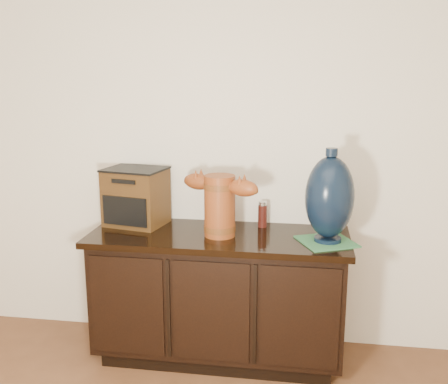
% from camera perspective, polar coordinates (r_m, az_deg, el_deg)
% --- Properties ---
extents(sideboard, '(1.46, 0.56, 0.75)m').
position_cam_1_polar(sideboard, '(3.09, -0.57, -11.12)').
color(sideboard, black).
rests_on(sideboard, ground).
extents(terracotta_vessel, '(0.47, 0.28, 0.34)m').
position_cam_1_polar(terracotta_vessel, '(2.88, -0.47, -1.10)').
color(terracotta_vessel, brown).
rests_on(terracotta_vessel, sideboard).
extents(tv_radio, '(0.39, 0.34, 0.34)m').
position_cam_1_polar(tv_radio, '(3.15, -9.57, -0.50)').
color(tv_radio, '#422810').
rests_on(tv_radio, sideboard).
extents(green_mat, '(0.36, 0.36, 0.01)m').
position_cam_1_polar(green_mat, '(2.87, 11.10, -5.31)').
color(green_mat, '#337143').
rests_on(green_mat, sideboard).
extents(lamp_base, '(0.34, 0.34, 0.50)m').
position_cam_1_polar(lamp_base, '(2.81, 11.42, -0.62)').
color(lamp_base, black).
rests_on(lamp_base, green_mat).
extents(spray_can, '(0.05, 0.05, 0.15)m').
position_cam_1_polar(spray_can, '(3.08, 4.21, -2.45)').
color(spray_can, '#5C170F').
rests_on(spray_can, sideboard).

